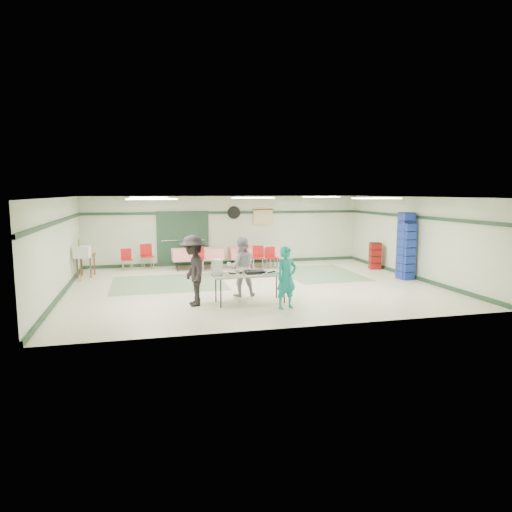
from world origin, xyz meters
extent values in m
plane|color=beige|center=(0.00, 0.00, 0.00)|extent=(11.00, 11.00, 0.00)
plane|color=white|center=(0.00, 0.00, 2.70)|extent=(11.00, 11.00, 0.00)
plane|color=beige|center=(0.00, 4.50, 1.35)|extent=(11.00, 0.00, 11.00)
plane|color=beige|center=(0.00, -4.50, 1.35)|extent=(11.00, 0.00, 11.00)
plane|color=beige|center=(-5.50, 0.00, 1.35)|extent=(0.00, 9.00, 9.00)
plane|color=beige|center=(5.50, 0.00, 1.35)|extent=(0.00, 9.00, 9.00)
cube|color=#1F3926|center=(0.00, 4.47, 2.05)|extent=(11.00, 0.06, 0.10)
cube|color=#1F3926|center=(0.00, 4.47, 0.06)|extent=(11.00, 0.06, 0.12)
cube|color=#1F3926|center=(-5.47, 0.00, 2.05)|extent=(0.06, 9.00, 0.10)
cube|color=#1F3926|center=(-5.47, 0.00, 0.06)|extent=(0.06, 9.00, 0.12)
cube|color=#1F3926|center=(5.47, 0.00, 2.05)|extent=(0.06, 9.00, 0.10)
cube|color=#1F3926|center=(5.47, 0.00, 0.06)|extent=(0.06, 9.00, 0.12)
cube|color=gray|center=(-2.50, 1.00, 0.00)|extent=(3.50, 3.00, 0.01)
cube|color=gray|center=(2.80, 1.50, 0.00)|extent=(2.50, 3.50, 0.01)
cube|color=#959896|center=(-2.20, 4.44, 1.05)|extent=(0.90, 0.06, 2.10)
cube|color=#959896|center=(-1.25, 4.44, 1.05)|extent=(0.90, 0.06, 2.10)
cube|color=#1F3926|center=(-1.73, 4.42, 1.05)|extent=(2.00, 0.03, 2.15)
cylinder|color=black|center=(0.30, 4.44, 2.05)|extent=(0.50, 0.10, 0.50)
cube|color=#D4B185|center=(1.50, 4.44, 1.85)|extent=(0.80, 0.02, 0.60)
cube|color=#A8A9A4|center=(-0.58, -2.11, 0.74)|extent=(1.97, 0.87, 0.04)
cylinder|color=black|center=(-1.41, -2.45, 0.36)|extent=(0.04, 0.04, 0.72)
cylinder|color=black|center=(0.26, -2.38, 0.36)|extent=(0.04, 0.04, 0.72)
cylinder|color=black|center=(-1.43, -1.83, 0.36)|extent=(0.04, 0.04, 0.72)
cylinder|color=black|center=(0.24, -1.76, 0.36)|extent=(0.04, 0.04, 0.72)
cube|color=silver|center=(-0.07, -2.20, 0.77)|extent=(0.54, 0.42, 0.02)
cube|color=silver|center=(-0.62, -1.95, 0.77)|extent=(0.58, 0.45, 0.02)
cube|color=silver|center=(-1.06, -2.19, 0.77)|extent=(0.60, 0.46, 0.02)
cube|color=black|center=(-0.46, -2.12, 0.80)|extent=(0.50, 0.33, 0.08)
cube|color=white|center=(-1.43, -2.07, 0.96)|extent=(0.26, 0.24, 0.40)
imported|color=teal|center=(0.15, -2.90, 0.77)|extent=(0.64, 0.50, 1.54)
imported|color=#97979C|center=(-0.64, -1.29, 0.82)|extent=(0.84, 0.67, 1.64)
imported|color=black|center=(-2.03, -2.05, 0.90)|extent=(0.75, 1.20, 1.79)
cube|color=red|center=(0.92, 3.47, 0.74)|extent=(1.98, 0.92, 0.05)
cube|color=red|center=(0.92, 3.47, 0.55)|extent=(1.98, 0.94, 0.40)
cylinder|color=black|center=(0.09, 3.18, 0.36)|extent=(0.04, 0.04, 0.72)
cylinder|color=black|center=(1.72, 3.12, 0.36)|extent=(0.04, 0.04, 0.72)
cylinder|color=black|center=(0.12, 3.83, 0.36)|extent=(0.04, 0.04, 0.72)
cylinder|color=black|center=(1.74, 3.77, 0.36)|extent=(0.04, 0.04, 0.72)
cube|color=red|center=(-1.28, 3.47, 0.74)|extent=(1.87, 0.84, 0.05)
cube|color=red|center=(-1.28, 3.47, 0.55)|extent=(1.87, 0.86, 0.40)
cylinder|color=black|center=(-2.05, 3.15, 0.36)|extent=(0.04, 0.04, 0.72)
cylinder|color=black|center=(-0.50, 3.18, 0.36)|extent=(0.04, 0.04, 0.72)
cylinder|color=black|center=(-2.06, 3.77, 0.36)|extent=(0.04, 0.04, 0.72)
cylinder|color=black|center=(-0.52, 3.80, 0.36)|extent=(0.04, 0.04, 0.72)
cube|color=#B10E18|center=(0.89, 2.82, 0.45)|extent=(0.49, 0.49, 0.04)
cube|color=#B10E18|center=(0.93, 3.00, 0.67)|extent=(0.41, 0.14, 0.41)
cylinder|color=silver|center=(0.69, 2.70, 0.21)|extent=(0.02, 0.02, 0.43)
cylinder|color=silver|center=(1.00, 2.63, 0.21)|extent=(0.02, 0.02, 0.43)
cylinder|color=silver|center=(0.77, 3.02, 0.21)|extent=(0.02, 0.02, 0.43)
cylinder|color=silver|center=(1.08, 2.94, 0.21)|extent=(0.02, 0.02, 0.43)
cube|color=#B10E18|center=(0.45, 2.82, 0.47)|extent=(0.57, 0.57, 0.04)
cube|color=#B10E18|center=(0.37, 3.00, 0.71)|extent=(0.41, 0.21, 0.43)
cylinder|color=silver|center=(0.36, 2.60, 0.23)|extent=(0.02, 0.02, 0.45)
cylinder|color=silver|center=(0.67, 2.73, 0.23)|extent=(0.02, 0.02, 0.45)
cylinder|color=silver|center=(0.22, 2.91, 0.23)|extent=(0.02, 0.02, 0.45)
cylinder|color=silver|center=(0.54, 3.05, 0.23)|extent=(0.02, 0.02, 0.45)
cube|color=#B10E18|center=(1.43, 2.82, 0.42)|extent=(0.44, 0.44, 0.04)
cube|color=#B10E18|center=(1.40, 2.99, 0.63)|extent=(0.38, 0.11, 0.38)
cylinder|color=silver|center=(1.31, 2.65, 0.20)|extent=(0.02, 0.02, 0.40)
cylinder|color=silver|center=(1.61, 2.70, 0.20)|extent=(0.02, 0.02, 0.40)
cylinder|color=silver|center=(1.25, 2.94, 0.20)|extent=(0.02, 0.02, 0.40)
cylinder|color=silver|center=(1.55, 3.00, 0.20)|extent=(0.02, 0.02, 0.40)
cube|color=#B10E18|center=(-1.33, 2.82, 0.46)|extent=(0.49, 0.49, 0.04)
cube|color=#B10E18|center=(-1.30, 3.01, 0.69)|extent=(0.42, 0.12, 0.42)
cylinder|color=silver|center=(-1.53, 2.69, 0.22)|extent=(0.02, 0.02, 0.44)
cylinder|color=silver|center=(-1.20, 2.63, 0.22)|extent=(0.02, 0.02, 0.44)
cylinder|color=silver|center=(-1.47, 3.02, 0.22)|extent=(0.02, 0.02, 0.44)
cylinder|color=silver|center=(-1.14, 2.96, 0.22)|extent=(0.02, 0.02, 0.44)
cube|color=#B10E18|center=(-3.10, 3.87, 0.48)|extent=(0.52, 0.52, 0.04)
cube|color=#B10E18|center=(-3.14, 4.06, 0.72)|extent=(0.43, 0.14, 0.43)
cylinder|color=silver|center=(-3.23, 3.66, 0.23)|extent=(0.02, 0.02, 0.46)
cylinder|color=silver|center=(-2.89, 3.74, 0.23)|extent=(0.02, 0.02, 0.46)
cylinder|color=silver|center=(-3.31, 4.00, 0.23)|extent=(0.02, 0.02, 0.46)
cylinder|color=silver|center=(-2.97, 4.08, 0.23)|extent=(0.02, 0.02, 0.46)
cube|color=#B10E18|center=(-3.83, 3.67, 0.41)|extent=(0.44, 0.44, 0.04)
cube|color=#B10E18|center=(-3.86, 3.84, 0.62)|extent=(0.38, 0.11, 0.38)
cylinder|color=silver|center=(-3.95, 3.50, 0.20)|extent=(0.02, 0.02, 0.39)
cylinder|color=silver|center=(-3.66, 3.55, 0.20)|extent=(0.02, 0.02, 0.39)
cylinder|color=silver|center=(-4.00, 3.79, 0.20)|extent=(0.02, 0.02, 0.39)
cylinder|color=silver|center=(-3.71, 3.85, 0.20)|extent=(0.02, 0.02, 0.39)
cube|color=navy|center=(5.15, -0.11, 1.10)|extent=(0.43, 0.43, 2.20)
cube|color=maroon|center=(5.15, 1.88, 0.50)|extent=(0.46, 0.46, 0.99)
cube|color=navy|center=(5.15, -0.22, 0.93)|extent=(0.46, 0.46, 1.86)
cube|color=brown|center=(-5.15, 2.84, 0.72)|extent=(0.60, 0.86, 0.05)
cube|color=brown|center=(-5.39, 2.53, 0.35)|extent=(0.05, 0.05, 0.70)
cube|color=brown|center=(-4.97, 2.49, 0.35)|extent=(0.05, 0.05, 0.70)
cube|color=brown|center=(-5.33, 3.20, 0.35)|extent=(0.05, 0.05, 0.70)
cube|color=brown|center=(-4.91, 3.16, 0.35)|extent=(0.05, 0.05, 0.70)
cube|color=silver|center=(-5.15, 2.11, 0.93)|extent=(0.51, 0.46, 0.38)
cylinder|color=brown|center=(-5.23, 2.11, 0.70)|extent=(0.04, 0.22, 1.33)
camera|label=1|loc=(-3.22, -13.38, 2.84)|focal=32.00mm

